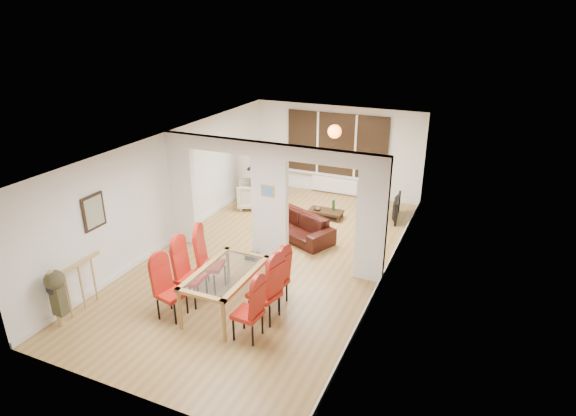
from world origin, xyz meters
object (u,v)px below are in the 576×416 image
Objects in this scene: dining_chair_rc at (274,278)px; person at (255,173)px; dining_chair_la at (171,290)px; sofa at (295,225)px; dining_chair_rb at (264,290)px; dining_chair_lc at (210,262)px; armchair at (252,194)px; coffee_table at (325,214)px; television at (393,208)px; bottle at (333,205)px; bowl at (317,209)px; dining_chair_ra at (247,309)px; dining_table at (226,291)px; dining_chair_lb at (191,274)px.

person reaches higher than dining_chair_rc.
dining_chair_la is 3.99m from sofa.
person is at bearing 131.40° from dining_chair_rc.
dining_chair_rb is at bearing 18.02° from person.
dining_chair_lc reaches higher than armchair.
coffee_table is at bearing 68.83° from armchair.
dining_chair_lc is at bearing 145.83° from television.
bottle is 0.43m from bowl.
dining_chair_ra is 1.03× the size of television.
coffee_table is (-0.53, 4.69, -0.49)m from dining_chair_rb.
person is at bearing 132.28° from dining_chair_rb.
television is 3.44× the size of bottle.
bottle reaches higher than coffee_table.
dining_table is 5.71m from television.
dining_chair_lb reaches higher than television.
dining_chair_lc is at bearing -101.68° from coffee_table.
dining_chair_ra is at bearing 13.49° from dining_chair_la.
television is at bearing 83.40° from dining_chair_ra.
dining_chair_rb is at bearing 161.31° from television.
dining_table is 4.68m from bowl.
dining_chair_ra is 6.05m from television.
television is 5.32× the size of bowl.
person reaches higher than television.
dining_table is at bearing 10.54° from person.
person is 6.10× the size of bottle.
sofa is at bearing 129.47° from television.
person reaches higher than sofa.
dining_table is at bearing -132.74° from dining_chair_rc.
dining_chair_rc is (-0.03, 1.07, 0.01)m from dining_chair_ra.
armchair is 2.31m from bottle.
sofa is (0.65, 3.38, -0.29)m from dining_chair_lb.
dining_chair_rb is 5.99× the size of bowl.
coffee_table is (0.99, 5.28, -0.44)m from dining_chair_la.
dining_table is at bearing -92.69° from coffee_table.
dining_chair_lb is at bearing -98.96° from bowl.
dining_chair_ra is 1.07m from dining_chair_rc.
dining_table reaches higher than armchair.
dining_chair_rb reaches higher than sofa.
dining_chair_la is at bearing -175.25° from dining_chair_ra.
dining_table is at bearing -0.90° from dining_chair_lb.
dining_chair_rb is 4.74m from coffee_table.
coffee_table is at bearing 99.64° from dining_chair_ra.
sofa is (-0.80, 3.91, -0.25)m from dining_chair_ra.
sofa is at bearing 117.30° from dining_chair_rb.
television is (1.86, 5.39, -0.10)m from dining_table.
dining_chair_rc is at bearing -14.51° from dining_chair_lc.
dining_chair_rc is 2.95m from sofa.
armchair is 2.14m from coffee_table.
dining_chair_la is 0.58× the size of person.
person reaches higher than bottle.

